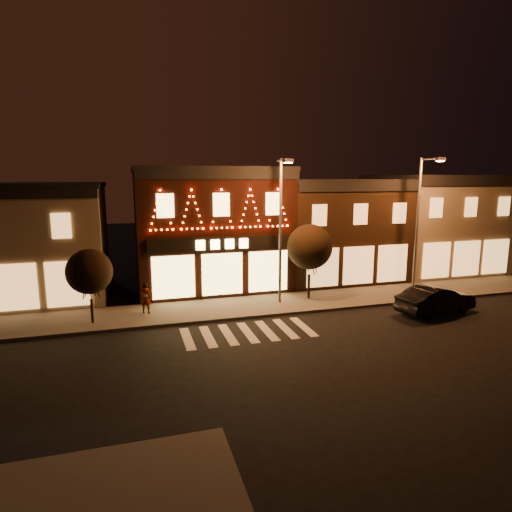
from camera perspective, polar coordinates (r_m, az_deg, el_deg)
name	(u,v)px	position (r m, az deg, el deg)	size (l,w,h in m)	color
ground	(273,366)	(18.26, 2.33, -14.31)	(120.00, 120.00, 0.00)	black
sidewalk_far	(262,305)	(25.94, 0.82, -6.54)	(44.00, 4.00, 0.15)	#47423D
building_left	(2,242)	(30.90, -30.57, 1.56)	(12.20, 8.28, 7.30)	#7E7259
building_pulp	(210,228)	(30.35, -6.14, 3.77)	(10.20, 8.34, 8.30)	black
building_right_a	(333,229)	(33.43, 10.13, 3.58)	(9.20, 8.28, 7.50)	#352112
building_right_b	(432,223)	(38.28, 22.31, 4.04)	(9.20, 8.28, 7.80)	#7E7259
streetlamp_mid	(281,220)	(25.18, 3.39, 4.72)	(0.58, 1.96, 8.52)	#59595E
streetlamp_right	(420,214)	(29.87, 20.95, 5.17)	(0.55, 1.99, 8.72)	#59595E
tree_left	(89,272)	(23.59, -21.23, -1.96)	(2.33, 2.33, 3.89)	black
tree_right	(310,247)	(26.62, 7.12, 1.21)	(2.79, 2.79, 4.67)	black
dark_sedan	(436,299)	(26.60, 22.71, -5.33)	(1.68, 4.82, 1.59)	black
pedestrian	(146,298)	(24.75, -14.43, -5.39)	(0.65, 0.42, 1.77)	gray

